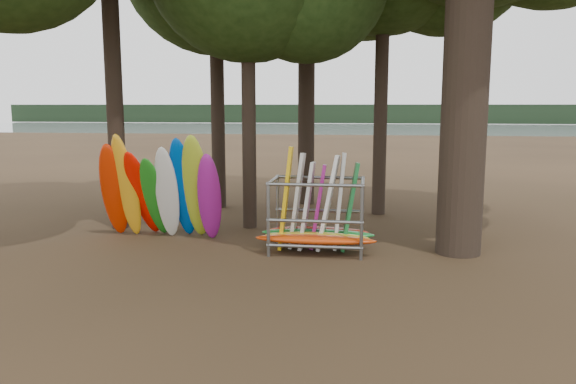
# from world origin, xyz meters

# --- Properties ---
(ground) EXTENTS (120.00, 120.00, 0.00)m
(ground) POSITION_xyz_m (0.00, 0.00, 0.00)
(ground) COLOR #47331E
(ground) RESTS_ON ground
(lake) EXTENTS (160.00, 160.00, 0.00)m
(lake) POSITION_xyz_m (0.00, 60.00, 0.00)
(lake) COLOR gray
(lake) RESTS_ON ground
(far_shore) EXTENTS (160.00, 4.00, 4.00)m
(far_shore) POSITION_xyz_m (0.00, 110.00, 2.00)
(far_shore) COLOR black
(far_shore) RESTS_ON ground
(kayak_row) EXTENTS (3.73, 1.81, 3.18)m
(kayak_row) POSITION_xyz_m (-3.14, 1.20, 1.39)
(kayak_row) COLOR red
(kayak_row) RESTS_ON ground
(storage_rack) EXTENTS (3.13, 1.52, 2.77)m
(storage_rack) POSITION_xyz_m (1.39, 0.47, 0.90)
(storage_rack) COLOR slate
(storage_rack) RESTS_ON ground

